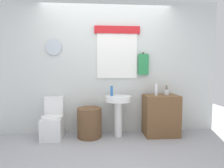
{
  "coord_description": "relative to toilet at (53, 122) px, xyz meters",
  "views": [
    {
      "loc": [
        -0.17,
        -2.59,
        1.27
      ],
      "look_at": [
        0.08,
        0.8,
        0.99
      ],
      "focal_mm": 30.16,
      "sensor_mm": 36.0,
      "label": 1
    }
  ],
  "objects": [
    {
      "name": "wooden_cabinet",
      "position": [
        2.02,
        -0.04,
        0.1
      ],
      "size": [
        0.63,
        0.44,
        0.77
      ],
      "primitive_type": "cube",
      "color": "brown",
      "rests_on": "ground_plane"
    },
    {
      "name": "ground_plane",
      "position": [
        1.0,
        -0.89,
        -0.29
      ],
      "size": [
        8.0,
        8.0,
        0.0
      ],
      "primitive_type": "plane",
      "color": "#A3A3A8"
    },
    {
      "name": "toilet",
      "position": [
        0.0,
        0.0,
        0.0
      ],
      "size": [
        0.38,
        0.51,
        0.76
      ],
      "color": "white",
      "rests_on": "ground_plane"
    },
    {
      "name": "pedestal_sink",
      "position": [
        1.2,
        -0.04,
        0.28
      ],
      "size": [
        0.48,
        0.48,
        0.76
      ],
      "color": "white",
      "rests_on": "ground_plane"
    },
    {
      "name": "laundry_hamper",
      "position": [
        0.66,
        -0.04,
        -0.02
      ],
      "size": [
        0.45,
        0.45,
        0.55
      ],
      "primitive_type": "cylinder",
      "color": "brown",
      "rests_on": "ground_plane"
    },
    {
      "name": "faucet",
      "position": [
        1.2,
        0.08,
        0.53
      ],
      "size": [
        0.03,
        0.03,
        0.1
      ],
      "primitive_type": "cylinder",
      "color": "silver",
      "rests_on": "pedestal_sink"
    },
    {
      "name": "soap_bottle",
      "position": [
        1.08,
        0.01,
        0.57
      ],
      "size": [
        0.05,
        0.05,
        0.19
      ],
      "primitive_type": "cylinder",
      "color": "#2D6BB7",
      "rests_on": "pedestal_sink"
    },
    {
      "name": "lotion_bottle",
      "position": [
        1.91,
        -0.08,
        0.59
      ],
      "size": [
        0.05,
        0.05,
        0.22
      ],
      "primitive_type": "cylinder",
      "color": "white",
      "rests_on": "wooden_cabinet"
    },
    {
      "name": "back_wall",
      "position": [
        1.01,
        0.26,
        1.02
      ],
      "size": [
        4.4,
        0.18,
        2.6
      ],
      "color": "silver",
      "rests_on": "ground_plane"
    },
    {
      "name": "toothbrush_cup",
      "position": [
        2.13,
        -0.02,
        0.54
      ],
      "size": [
        0.08,
        0.08,
        0.19
      ],
      "color": "silver",
      "rests_on": "wooden_cabinet"
    }
  ]
}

